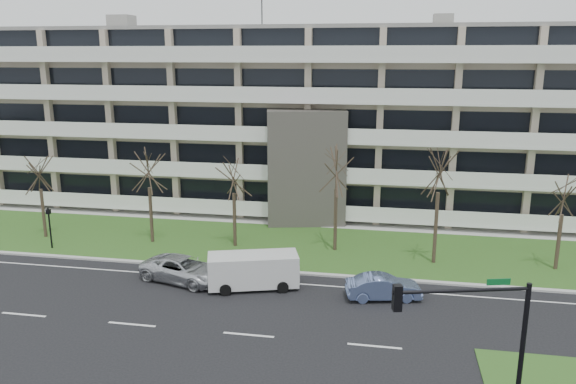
% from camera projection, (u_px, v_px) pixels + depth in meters
% --- Properties ---
extents(ground, '(160.00, 160.00, 0.00)m').
position_uv_depth(ground, '(249.00, 335.00, 26.96)').
color(ground, black).
rests_on(ground, ground).
extents(grass_verge, '(90.00, 10.00, 0.06)m').
position_uv_depth(grass_verge, '(294.00, 246.00, 39.37)').
color(grass_verge, '#36531B').
rests_on(grass_verge, ground).
extents(curb, '(90.00, 0.35, 0.12)m').
position_uv_depth(curb, '(281.00, 272.00, 34.58)').
color(curb, '#B2B2AD').
rests_on(curb, ground).
extents(sidewalk, '(90.00, 2.00, 0.08)m').
position_uv_depth(sidewalk, '(306.00, 223.00, 44.62)').
color(sidewalk, '#B2B2AD').
rests_on(sidewalk, ground).
extents(lane_edge_line, '(90.00, 0.12, 0.01)m').
position_uv_depth(lane_edge_line, '(276.00, 282.00, 33.16)').
color(lane_edge_line, white).
rests_on(lane_edge_line, ground).
extents(apartment_building, '(60.50, 15.10, 18.75)m').
position_uv_depth(apartment_building, '(318.00, 118.00, 49.31)').
color(apartment_building, '#BBAC91').
rests_on(apartment_building, ground).
extents(silver_pickup, '(5.68, 3.75, 1.45)m').
position_uv_depth(silver_pickup, '(183.00, 269.00, 33.22)').
color(silver_pickup, silver).
rests_on(silver_pickup, ground).
extents(blue_sedan, '(4.30, 2.25, 1.35)m').
position_uv_depth(blue_sedan, '(383.00, 287.00, 30.80)').
color(blue_sedan, '#6579B0').
rests_on(blue_sedan, ground).
extents(white_van, '(5.46, 3.31, 1.99)m').
position_uv_depth(white_van, '(254.00, 268.00, 32.17)').
color(white_van, silver).
rests_on(white_van, ground).
extents(traffic_signal, '(4.80, 1.52, 5.72)m').
position_uv_depth(traffic_signal, '(479.00, 333.00, 19.48)').
color(traffic_signal, black).
rests_on(traffic_signal, ground).
extents(pedestrian_signal, '(0.28, 0.23, 2.95)m').
position_uv_depth(pedestrian_signal, '(49.00, 223.00, 38.42)').
color(pedestrian_signal, black).
rests_on(pedestrian_signal, ground).
extents(tree_1, '(3.26, 3.26, 6.52)m').
position_uv_depth(tree_1, '(39.00, 170.00, 40.06)').
color(tree_1, '#382B21').
rests_on(tree_1, ground).
extents(tree_2, '(3.61, 3.61, 7.21)m').
position_uv_depth(tree_2, '(148.00, 166.00, 38.83)').
color(tree_2, '#382B21').
rests_on(tree_2, ground).
extents(tree_3, '(3.43, 3.43, 6.86)m').
position_uv_depth(tree_3, '(233.00, 172.00, 38.05)').
color(tree_3, '#382B21').
rests_on(tree_3, ground).
extents(tree_4, '(3.89, 3.89, 7.78)m').
position_uv_depth(tree_4, '(337.00, 164.00, 37.08)').
color(tree_4, '#382B21').
rests_on(tree_4, ground).
extents(tree_5, '(4.20, 4.20, 8.40)m').
position_uv_depth(tree_5, '(440.00, 164.00, 34.61)').
color(tree_5, '#382B21').
rests_on(tree_5, ground).
extents(tree_6, '(3.21, 3.21, 6.41)m').
position_uv_depth(tree_6, '(565.00, 192.00, 33.92)').
color(tree_6, '#382B21').
rests_on(tree_6, ground).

